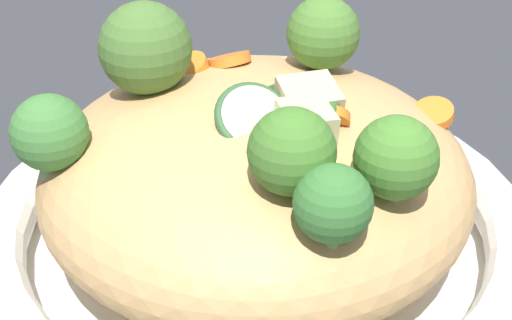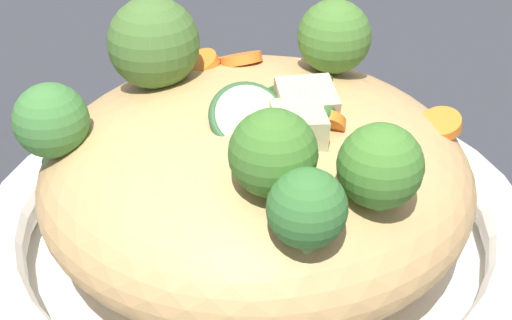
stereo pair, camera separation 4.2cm
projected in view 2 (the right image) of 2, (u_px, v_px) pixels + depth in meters
The scene contains 7 objects.
ground_plane at pixel (256, 271), 0.46m from camera, with size 3.00×3.00×0.00m, color #2E3035.
serving_bowl at pixel (256, 237), 0.45m from camera, with size 0.32×0.32×0.05m.
noodle_heap at pixel (256, 175), 0.43m from camera, with size 0.24×0.24×0.10m.
broccoli_florets at pixel (229, 98), 0.39m from camera, with size 0.20×0.22×0.08m.
carrot_coins at pixel (299, 88), 0.43m from camera, with size 0.10×0.17×0.04m.
zucchini_slices at pixel (285, 106), 0.39m from camera, with size 0.09×0.07×0.03m.
chicken_chunks at pixel (302, 115), 0.38m from camera, with size 0.06×0.04×0.02m.
Camera 2 is at (0.35, 0.06, 0.31)m, focal length 53.49 mm.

